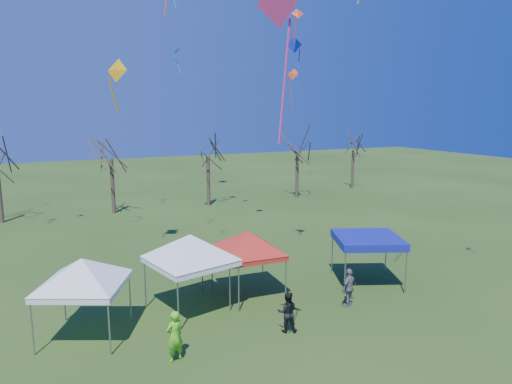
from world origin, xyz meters
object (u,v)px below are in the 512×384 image
tent_blue (368,240)px  person_green (175,336)px  tent_white_mid (190,240)px  tree_4 (298,137)px  tent_red (248,235)px  tent_white_west (82,264)px  tree_2 (110,139)px  tree_3 (208,139)px  tree_5 (354,137)px  person_dark (287,312)px  person_grey (349,287)px

tent_blue → person_green: size_ratio=2.22×
tent_white_mid → tree_4: bearing=50.2°
tree_4 → tent_red: (-14.51, -20.41, -3.15)m
tent_white_west → tent_blue: bearing=-0.4°
tree_4 → person_green: 31.64m
tent_red → tent_white_mid: bearing=-170.7°
tree_2 → tree_3: size_ratio=1.03×
tree_3 → person_green: bearing=-111.8°
tent_red → tent_blue: 6.19m
tree_5 → tent_red: 32.19m
tent_white_west → tent_blue: tent_white_west is taller
tree_2 → tree_4: tree_2 is taller
person_green → tent_blue: bearing=176.9°
tent_white_mid → person_dark: size_ratio=2.66×
tree_5 → person_grey: 32.41m
tree_4 → person_grey: size_ratio=4.50×
person_dark → person_green: bearing=26.7°
tent_red → tent_blue: (6.04, -1.19, -0.65)m
tree_3 → person_grey: bearing=-94.0°
person_grey → tent_blue: bearing=-164.9°
tree_2 → tent_white_mid: size_ratio=1.88×
tree_2 → person_green: size_ratio=4.46×
tree_4 → person_dark: tree_4 is taller
tree_3 → tent_blue: size_ratio=1.94×
tree_3 → person_dark: tree_3 is taller
tent_blue → person_grey: size_ratio=2.33×
tent_white_west → tent_white_mid: 4.47m
tree_2 → tree_4: bearing=-1.2°
tent_white_west → person_green: 4.58m
tree_3 → person_green: tree_3 is taller
tent_white_west → tree_2: bearing=79.4°
tree_2 → person_green: bearing=-93.3°
tree_4 → tent_white_mid: bearing=-129.8°
tent_red → person_grey: size_ratio=2.33×
tree_2 → tent_white_west: (-4.11, -21.87, -3.35)m
tree_3 → tent_white_mid: (-8.09, -20.92, -2.90)m
tree_4 → person_grey: 26.44m
person_dark → tree_5: bearing=-106.8°
tent_red → person_dark: bearing=-91.2°
tree_5 → tent_blue: (-16.84, -23.66, -3.47)m
person_dark → person_green: person_green is taller
tree_5 → tree_3: bearing=-173.5°
tent_red → person_grey: 5.13m
tree_2 → person_grey: (6.76, -23.88, -5.41)m
tree_3 → tent_red: 21.33m
tree_2 → person_grey: bearing=-74.2°
tree_5 → person_dark: 35.40m
tent_white_mid → tent_red: (2.90, 0.47, -0.27)m
person_grey → person_dark: bearing=-8.1°
tree_2 → person_dark: size_ratio=5.01×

